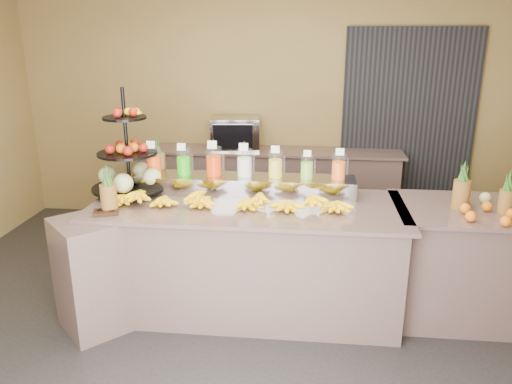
% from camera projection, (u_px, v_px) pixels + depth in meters
% --- Properties ---
extents(ground, '(6.00, 6.00, 0.00)m').
position_uv_depth(ground, '(244.00, 326.00, 3.98)').
color(ground, black).
rests_on(ground, ground).
extents(room_envelope, '(6.04, 5.02, 2.82)m').
position_uv_depth(room_envelope, '(277.00, 78.00, 4.13)').
color(room_envelope, olive).
rests_on(room_envelope, ground).
extents(buffet_counter, '(2.75, 1.25, 0.93)m').
position_uv_depth(buffet_counter, '(234.00, 259.00, 4.09)').
color(buffet_counter, gray).
rests_on(buffet_counter, ground).
extents(right_counter, '(1.08, 0.88, 0.93)m').
position_uv_depth(right_counter, '(458.00, 261.00, 4.04)').
color(right_counter, gray).
rests_on(right_counter, ground).
extents(back_ledge, '(3.10, 0.55, 0.93)m').
position_uv_depth(back_ledge, '(268.00, 187.00, 5.96)').
color(back_ledge, gray).
rests_on(back_ledge, ground).
extents(pitcher_tray, '(1.85, 0.30, 0.15)m').
position_uv_depth(pitcher_tray, '(245.00, 185.00, 4.22)').
color(pitcher_tray, gray).
rests_on(pitcher_tray, buffet_counter).
extents(juice_pitcher_orange_a, '(0.13, 0.13, 0.31)m').
position_uv_depth(juice_pitcher_orange_a, '(154.00, 162.00, 4.25)').
color(juice_pitcher_orange_a, silver).
rests_on(juice_pitcher_orange_a, pitcher_tray).
extents(juice_pitcher_green, '(0.12, 0.13, 0.29)m').
position_uv_depth(juice_pitcher_green, '(184.00, 163.00, 4.22)').
color(juice_pitcher_green, silver).
rests_on(juice_pitcher_green, pitcher_tray).
extents(juice_pitcher_orange_b, '(0.13, 0.14, 0.32)m').
position_uv_depth(juice_pitcher_orange_b, '(214.00, 163.00, 4.19)').
color(juice_pitcher_orange_b, silver).
rests_on(juice_pitcher_orange_b, pitcher_tray).
extents(juice_pitcher_milk, '(0.13, 0.13, 0.31)m').
position_uv_depth(juice_pitcher_milk, '(245.00, 164.00, 4.17)').
color(juice_pitcher_milk, silver).
rests_on(juice_pitcher_milk, pitcher_tray).
extents(juice_pitcher_lemon, '(0.12, 0.12, 0.29)m').
position_uv_depth(juice_pitcher_lemon, '(276.00, 166.00, 4.14)').
color(juice_pitcher_lemon, silver).
rests_on(juice_pitcher_lemon, pitcher_tray).
extents(juice_pitcher_lime, '(0.11, 0.11, 0.26)m').
position_uv_depth(juice_pitcher_lime, '(307.00, 168.00, 4.12)').
color(juice_pitcher_lime, silver).
rests_on(juice_pitcher_lime, pitcher_tray).
extents(juice_pitcher_orange_c, '(0.12, 0.12, 0.28)m').
position_uv_depth(juice_pitcher_orange_c, '(339.00, 168.00, 4.09)').
color(juice_pitcher_orange_c, silver).
rests_on(juice_pitcher_orange_c, pitcher_tray).
extents(banana_heap, '(1.93, 0.17, 0.16)m').
position_uv_depth(banana_heap, '(228.00, 198.00, 3.90)').
color(banana_heap, yellow).
rests_on(banana_heap, buffet_counter).
extents(fruit_stand, '(0.78, 0.78, 0.89)m').
position_uv_depth(fruit_stand, '(133.00, 167.00, 4.18)').
color(fruit_stand, black).
rests_on(fruit_stand, buffet_counter).
extents(condiment_caddy, '(0.21, 0.18, 0.03)m').
position_uv_depth(condiment_caddy, '(106.00, 212.00, 3.76)').
color(condiment_caddy, black).
rests_on(condiment_caddy, buffet_counter).
extents(pineapple_left_a, '(0.13, 0.13, 0.37)m').
position_uv_depth(pineapple_left_a, '(109.00, 194.00, 3.77)').
color(pineapple_left_a, brown).
rests_on(pineapple_left_a, buffet_counter).
extents(pineapple_left_b, '(0.14, 0.14, 0.43)m').
position_uv_depth(pineapple_left_b, '(158.00, 166.00, 4.49)').
color(pineapple_left_b, brown).
rests_on(pineapple_left_b, buffet_counter).
extents(right_fruit_pile, '(0.42, 0.40, 0.22)m').
position_uv_depth(right_fruit_pile, '(484.00, 206.00, 3.73)').
color(right_fruit_pile, brown).
rests_on(right_fruit_pile, right_counter).
extents(oven_warmer, '(0.59, 0.44, 0.37)m').
position_uv_depth(oven_warmer, '(236.00, 133.00, 5.80)').
color(oven_warmer, gray).
rests_on(oven_warmer, back_ledge).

